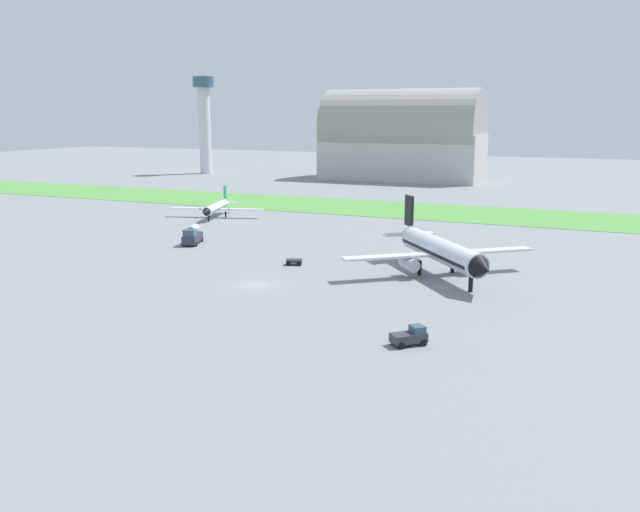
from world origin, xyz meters
TOP-DOWN VIEW (x-y plane):
  - ground_plane at (0.00, 0.00)m, footprint 600.00×600.00m
  - grass_taxiway_strip at (0.00, 79.40)m, footprint 360.00×28.00m
  - airplane_taxiing_turboprop at (-38.15, 50.84)m, footprint 21.00×18.13m
  - airplane_midfield_jet at (21.63, 15.96)m, footprint 24.00×24.49m
  - pushback_tug_near_gate at (26.36, -15.11)m, footprint 3.82×3.81m
  - baggage_cart_midfield at (-0.72, 13.71)m, footprint 2.84×2.46m
  - fuel_truck_by_runway at (-25.08, 21.92)m, footprint 4.50×6.93m
  - hangar_distant at (-26.07, 153.50)m, footprint 55.39×25.93m
  - control_tower at (-103.31, 146.99)m, footprint 8.00×8.00m

SIDE VIEW (x-z plane):
  - ground_plane at x=0.00m, z-range 0.00..0.00m
  - grass_taxiway_strip at x=0.00m, z-range 0.00..0.08m
  - baggage_cart_midfield at x=-0.72m, z-range 0.12..1.02m
  - pushback_tug_near_gate at x=26.36m, z-range -0.06..1.89m
  - fuel_truck_by_runway at x=-25.08m, z-range -0.06..3.23m
  - airplane_taxiing_turboprop at x=-38.15m, z-range -0.86..5.57m
  - airplane_midfield_jet at x=21.63m, z-range -1.45..8.90m
  - hangar_distant at x=-26.07m, z-range -1.06..30.31m
  - control_tower at x=-103.31m, z-range 3.28..39.97m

